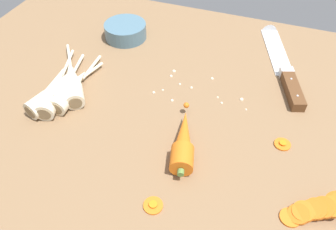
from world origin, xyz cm
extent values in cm
cube|color=brown|center=(0.00, 0.00, -2.00)|extent=(120.00, 90.00, 4.00)
cube|color=silver|center=(17.77, 30.28, 0.25)|extent=(10.58, 20.36, 0.50)
cone|color=silver|center=(14.17, 40.89, 0.25)|extent=(4.71, 4.11, 3.96)
cube|color=silver|center=(20.97, 20.81, 1.10)|extent=(3.43, 2.84, 2.20)
cube|color=brown|center=(23.05, 14.65, 1.10)|extent=(6.18, 11.32, 2.20)
sphere|color=silver|center=(22.16, 17.30, 2.20)|extent=(0.50, 0.50, 0.50)
sphere|color=silver|center=(23.95, 12.00, 2.20)|extent=(0.50, 0.50, 0.50)
cylinder|color=orange|center=(6.18, -11.81, 2.10)|extent=(5.27, 5.70, 4.20)
cone|color=orange|center=(4.74, -6.23, 2.10)|extent=(6.74, 12.15, 3.99)
sphere|color=orange|center=(2.78, 1.36, 2.10)|extent=(1.20, 1.20, 1.20)
cylinder|color=#5B7F3D|center=(6.93, -14.72, 2.10)|extent=(1.41, 1.27, 1.20)
cylinder|color=beige|center=(-23.64, -4.76, 2.00)|extent=(4.79, 4.92, 4.00)
cone|color=beige|center=(-24.86, 0.91, 2.00)|extent=(5.28, 8.06, 3.80)
cylinder|color=beige|center=(-26.11, 6.72, 1.10)|extent=(2.37, 8.00, 0.70)
cylinder|color=#7A6647|center=(-23.20, -6.80, 2.00)|extent=(2.80, 0.88, 2.80)
cylinder|color=beige|center=(-20.66, -3.58, 2.00)|extent=(6.46, 6.78, 4.00)
cone|color=beige|center=(-25.15, 2.55, 2.00)|extent=(8.81, 10.09, 3.80)
cylinder|color=beige|center=(-29.75, 8.83, 1.10)|extent=(6.78, 8.90, 0.70)
cylinder|color=#7A6647|center=(-19.04, -5.79, 2.00)|extent=(2.44, 1.90, 2.80)
cylinder|color=beige|center=(-25.62, -8.83, 2.00)|extent=(5.11, 5.81, 4.00)
cone|color=beige|center=(-23.90, -2.15, 2.00)|extent=(5.88, 9.50, 3.80)
cylinder|color=beige|center=(-22.14, 4.70, 1.10)|extent=(3.06, 9.43, 0.70)
cylinder|color=#7A6647|center=(-26.24, -11.24, 2.00)|extent=(2.79, 0.99, 2.80)
cylinder|color=beige|center=(-24.09, -8.17, 2.00)|extent=(5.47, 6.41, 4.00)
cone|color=beige|center=(-26.39, -0.96, 2.00)|extent=(6.56, 10.38, 3.80)
cylinder|color=beige|center=(-28.74, 6.42, 1.10)|extent=(3.85, 10.20, 0.70)
cylinder|color=#7A6647|center=(-23.26, -10.77, 2.00)|extent=(2.76, 1.14, 2.80)
cylinder|color=beige|center=(-22.00, -6.25, 2.00)|extent=(4.20, 4.91, 4.00)
cone|color=beige|center=(-22.28, 0.33, 2.00)|extent=(4.15, 8.59, 3.80)
cylinder|color=beige|center=(-22.56, 7.08, 1.10)|extent=(1.08, 9.14, 0.70)
cylinder|color=#7A6647|center=(-21.90, -8.62, 2.00)|extent=(2.81, 0.42, 2.80)
cylinder|color=orange|center=(25.63, -15.63, 0.35)|extent=(3.37, 3.37, 0.70)
cylinder|color=orange|center=(26.74, -14.85, 0.60)|extent=(3.69, 3.50, 2.43)
cylinder|color=orange|center=(27.41, -14.25, 0.84)|extent=(3.73, 3.62, 1.92)
cylinder|color=orange|center=(28.44, -13.74, 1.08)|extent=(3.58, 3.39, 2.39)
cylinder|color=orange|center=(29.08, -13.42, 1.33)|extent=(3.85, 3.64, 2.63)
cylinder|color=orange|center=(30.15, -12.93, 1.57)|extent=(3.87, 3.65, 2.70)
cylinder|color=orange|center=(31.40, -12.51, 1.82)|extent=(3.78, 3.64, 2.13)
cylinder|color=orange|center=(22.75, -0.69, 0.35)|extent=(3.13, 3.13, 0.70)
cylinder|color=orange|center=(22.75, -0.69, 0.62)|extent=(1.31, 1.31, 0.16)
cylinder|color=orange|center=(4.36, -21.11, 0.35)|extent=(3.27, 3.27, 0.70)
cylinder|color=orange|center=(4.36, -21.11, 0.62)|extent=(1.38, 1.38, 0.16)
cylinder|color=slate|center=(-21.17, 23.16, 2.00)|extent=(11.00, 11.00, 4.00)
cylinder|color=#3E5C6C|center=(-21.17, 23.16, 2.48)|extent=(8.80, 8.80, 2.80)
sphere|color=beige|center=(-4.19, 11.63, 0.35)|extent=(0.71, 0.71, 0.71)
sphere|color=beige|center=(7.89, 8.18, 0.23)|extent=(0.47, 0.47, 0.47)
sphere|color=beige|center=(5.11, 13.99, 0.37)|extent=(0.73, 0.73, 0.73)
sphere|color=beige|center=(9.12, 6.70, 0.28)|extent=(0.56, 0.56, 0.56)
sphere|color=beige|center=(-1.34, 9.57, 0.28)|extent=(0.55, 0.55, 0.55)
sphere|color=beige|center=(14.47, 6.52, 0.23)|extent=(0.46, 0.46, 0.46)
sphere|color=beige|center=(-5.89, 4.86, 0.32)|extent=(0.65, 0.65, 0.65)
sphere|color=beige|center=(-4.16, 13.59, 0.43)|extent=(0.86, 0.86, 0.86)
sphere|color=beige|center=(1.52, 9.29, 0.33)|extent=(0.66, 0.66, 0.66)
sphere|color=beige|center=(-1.17, 3.81, 0.33)|extent=(0.67, 0.67, 0.67)
sphere|color=beige|center=(-4.27, 6.31, 0.25)|extent=(0.50, 0.50, 0.50)
sphere|color=beige|center=(12.94, 9.25, 0.42)|extent=(0.85, 0.85, 0.85)
camera|label=1|loc=(16.03, -46.11, 49.32)|focal=35.57mm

